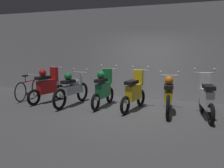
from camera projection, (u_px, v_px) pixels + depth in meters
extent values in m
plane|color=#4C4C4F|center=(130.00, 112.00, 6.99)|extent=(80.00, 80.00, 0.00)
cube|color=#ADADB2|center=(149.00, 53.00, 8.81)|extent=(16.00, 0.30, 3.30)
torus|color=black|center=(59.00, 92.00, 8.74)|extent=(0.19, 0.54, 0.53)
torus|color=black|center=(34.00, 97.00, 7.78)|extent=(0.19, 0.54, 0.53)
cube|color=red|center=(47.00, 87.00, 8.22)|extent=(0.35, 0.76, 0.44)
cube|color=red|center=(54.00, 74.00, 8.45)|extent=(0.30, 0.17, 0.48)
cube|color=black|center=(43.00, 78.00, 8.03)|extent=(0.33, 0.56, 0.10)
cylinder|color=#B7BABF|center=(57.00, 67.00, 8.53)|extent=(0.56, 0.14, 0.04)
cylinder|color=#B7BABF|center=(58.00, 80.00, 8.64)|extent=(0.08, 0.16, 0.85)
sphere|color=silver|center=(58.00, 72.00, 8.59)|extent=(0.12, 0.12, 0.12)
cube|color=white|center=(34.00, 94.00, 7.78)|extent=(0.16, 0.04, 0.10)
sphere|color=red|center=(43.00, 73.00, 8.01)|extent=(0.24, 0.24, 0.24)
torus|color=black|center=(82.00, 92.00, 8.39)|extent=(0.12, 0.65, 0.65)
torus|color=black|center=(60.00, 99.00, 7.22)|extent=(0.12, 0.65, 0.65)
cube|color=#9EA0A8|center=(72.00, 90.00, 7.78)|extent=(0.26, 0.84, 0.28)
ellipsoid|color=#9EA0A8|center=(74.00, 82.00, 7.89)|extent=(0.28, 0.45, 0.22)
cube|color=black|center=(68.00, 82.00, 7.57)|extent=(0.27, 0.53, 0.10)
cylinder|color=#B7BABF|center=(80.00, 72.00, 8.20)|extent=(0.56, 0.07, 0.04)
sphere|color=#B7BABF|center=(74.00, 69.00, 8.29)|extent=(0.07, 0.07, 0.07)
sphere|color=#B7BABF|center=(87.00, 70.00, 8.08)|extent=(0.07, 0.07, 0.07)
cylinder|color=#B7BABF|center=(81.00, 83.00, 8.30)|extent=(0.06, 0.16, 0.65)
sphere|color=silver|center=(81.00, 77.00, 8.27)|extent=(0.12, 0.12, 0.12)
cube|color=white|center=(60.00, 96.00, 7.23)|extent=(0.16, 0.02, 0.10)
sphere|color=#197238|center=(68.00, 76.00, 7.55)|extent=(0.24, 0.24, 0.24)
torus|color=black|center=(110.00, 95.00, 8.17)|extent=(0.09, 0.53, 0.53)
torus|color=black|center=(96.00, 102.00, 7.11)|extent=(0.09, 0.53, 0.53)
cube|color=#197238|center=(103.00, 90.00, 7.60)|extent=(0.22, 0.74, 0.44)
cube|color=#197238|center=(107.00, 76.00, 7.86)|extent=(0.28, 0.12, 0.48)
cube|color=black|center=(101.00, 80.00, 7.41)|extent=(0.24, 0.52, 0.10)
cylinder|color=#B7BABF|center=(109.00, 69.00, 7.95)|extent=(0.56, 0.04, 0.04)
sphere|color=#B7BABF|center=(102.00, 66.00, 8.03)|extent=(0.07, 0.07, 0.07)
sphere|color=#B7BABF|center=(116.00, 66.00, 7.85)|extent=(0.07, 0.07, 0.07)
cylinder|color=#B7BABF|center=(109.00, 83.00, 8.07)|extent=(0.06, 0.15, 0.85)
sphere|color=silver|center=(109.00, 73.00, 8.02)|extent=(0.12, 0.12, 0.12)
cube|color=white|center=(96.00, 99.00, 7.12)|extent=(0.16, 0.01, 0.10)
sphere|color=#197238|center=(101.00, 75.00, 7.38)|extent=(0.24, 0.24, 0.24)
torus|color=black|center=(141.00, 98.00, 7.72)|extent=(0.16, 0.54, 0.53)
torus|color=black|center=(125.00, 105.00, 6.72)|extent=(0.16, 0.54, 0.53)
cube|color=gold|center=(134.00, 92.00, 7.18)|extent=(0.32, 0.76, 0.44)
cube|color=gold|center=(138.00, 78.00, 7.42)|extent=(0.29, 0.16, 0.48)
cube|color=black|center=(132.00, 82.00, 6.99)|extent=(0.31, 0.55, 0.10)
cylinder|color=#B7BABF|center=(140.00, 70.00, 7.50)|extent=(0.56, 0.11, 0.04)
sphere|color=#B7BABF|center=(133.00, 67.00, 7.61)|extent=(0.07, 0.07, 0.07)
sphere|color=#B7BABF|center=(148.00, 67.00, 7.36)|extent=(0.07, 0.07, 0.07)
cylinder|color=#B7BABF|center=(141.00, 85.00, 7.62)|extent=(0.08, 0.15, 0.85)
sphere|color=silver|center=(141.00, 75.00, 7.57)|extent=(0.12, 0.12, 0.12)
cube|color=white|center=(125.00, 102.00, 6.73)|extent=(0.16, 0.03, 0.10)
torus|color=black|center=(169.00, 97.00, 7.52)|extent=(0.17, 0.66, 0.65)
torus|color=black|center=(168.00, 107.00, 6.27)|extent=(0.17, 0.66, 0.65)
cube|color=gold|center=(169.00, 95.00, 6.87)|extent=(0.33, 0.85, 0.28)
ellipsoid|color=gold|center=(169.00, 87.00, 6.99)|extent=(0.31, 0.47, 0.22)
cube|color=black|center=(169.00, 86.00, 6.65)|extent=(0.31, 0.55, 0.10)
cylinder|color=#B7BABF|center=(169.00, 75.00, 7.32)|extent=(0.56, 0.11, 0.04)
sphere|color=#B7BABF|center=(161.00, 72.00, 7.36)|extent=(0.07, 0.07, 0.07)
sphere|color=#B7BABF|center=(178.00, 72.00, 7.24)|extent=(0.07, 0.07, 0.07)
cylinder|color=#B7BABF|center=(169.00, 87.00, 7.42)|extent=(0.08, 0.17, 0.65)
sphere|color=silver|center=(169.00, 80.00, 7.39)|extent=(0.12, 0.12, 0.12)
cube|color=white|center=(168.00, 103.00, 6.28)|extent=(0.16, 0.03, 0.10)
sphere|color=orange|center=(169.00, 80.00, 6.63)|extent=(0.24, 0.24, 0.24)
torus|color=black|center=(202.00, 103.00, 6.96)|extent=(0.19, 0.54, 0.53)
torus|color=black|center=(211.00, 114.00, 5.84)|extent=(0.19, 0.54, 0.53)
cube|color=silver|center=(207.00, 98.00, 6.36)|extent=(0.36, 0.76, 0.44)
cube|color=silver|center=(205.00, 81.00, 6.63)|extent=(0.30, 0.17, 0.48)
cube|color=black|center=(209.00, 87.00, 6.15)|extent=(0.34, 0.56, 0.10)
cylinder|color=#B7BABF|center=(205.00, 73.00, 6.74)|extent=(0.56, 0.15, 0.04)
sphere|color=#B7BABF|center=(195.00, 69.00, 6.77)|extent=(0.07, 0.07, 0.07)
sphere|color=#B7BABF|center=(215.00, 69.00, 6.68)|extent=(0.07, 0.07, 0.07)
cylinder|color=#B7BABF|center=(203.00, 89.00, 6.85)|extent=(0.08, 0.16, 0.85)
sphere|color=silver|center=(204.00, 78.00, 6.80)|extent=(0.12, 0.12, 0.12)
cube|color=white|center=(211.00, 110.00, 5.85)|extent=(0.16, 0.04, 0.10)
torus|color=black|center=(37.00, 87.00, 9.32)|extent=(0.13, 0.68, 0.68)
torus|color=black|center=(21.00, 92.00, 8.31)|extent=(0.13, 0.68, 0.68)
cylinder|color=#B21E1E|center=(29.00, 81.00, 8.77)|extent=(0.13, 0.68, 0.04)
cylinder|color=#B21E1E|center=(25.00, 79.00, 8.55)|extent=(0.03, 0.03, 0.22)
cube|color=black|center=(25.00, 76.00, 8.53)|extent=(0.13, 0.23, 0.05)
cylinder|color=#B7BABF|center=(34.00, 75.00, 9.12)|extent=(0.50, 0.10, 0.03)
cylinder|color=black|center=(29.00, 94.00, 8.78)|extent=(0.13, 0.12, 0.10)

